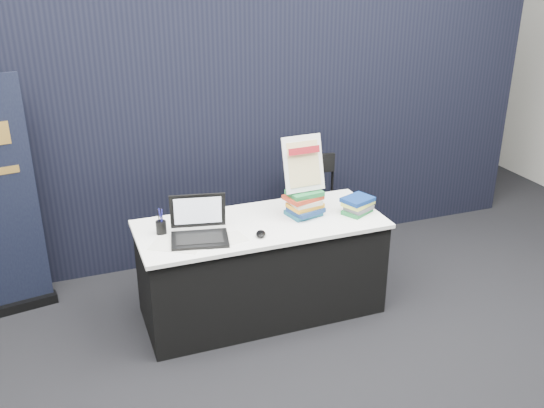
{
  "coord_description": "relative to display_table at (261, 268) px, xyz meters",
  "views": [
    {
      "loc": [
        -1.32,
        -3.22,
        2.6
      ],
      "look_at": [
        0.09,
        0.55,
        0.88
      ],
      "focal_mm": 40.0,
      "sensor_mm": 36.0,
      "label": 1
    }
  ],
  "objects": [
    {
      "name": "brochure_right",
      "position": [
        -0.31,
        -0.18,
        0.38
      ],
      "size": [
        0.29,
        0.22,
        0.0
      ],
      "primitive_type": "cube",
      "rotation": [
        0.0,
        0.0,
        0.16
      ],
      "color": "silver",
      "rests_on": "display_table"
    },
    {
      "name": "book_stack_short",
      "position": [
        0.74,
        -0.09,
        0.43
      ],
      "size": [
        0.26,
        0.23,
        0.12
      ],
      "rotation": [
        0.0,
        0.0,
        0.41
      ],
      "color": "#1C6C34",
      "rests_on": "display_table"
    },
    {
      "name": "book_stack_tall",
      "position": [
        0.34,
        0.0,
        0.47
      ],
      "size": [
        0.27,
        0.23,
        0.19
      ],
      "rotation": [
        0.0,
        0.0,
        0.19
      ],
      "color": "#1A5366",
      "rests_on": "display_table"
    },
    {
      "name": "brochure_mid",
      "position": [
        -0.65,
        -0.13,
        0.38
      ],
      "size": [
        0.41,
        0.38,
        0.0
      ],
      "primitive_type": "cube",
      "rotation": [
        0.0,
        0.0,
        -0.55
      ],
      "color": "silver",
      "rests_on": "display_table"
    },
    {
      "name": "laptop",
      "position": [
        -0.49,
        -0.09,
        0.44
      ],
      "size": [
        0.43,
        0.38,
        0.29
      ],
      "rotation": [
        0.0,
        0.0,
        -0.2
      ],
      "color": "black",
      "rests_on": "display_table"
    },
    {
      "name": "floor",
      "position": [
        0.0,
        -0.55,
        -0.38
      ],
      "size": [
        8.0,
        8.0,
        0.0
      ],
      "primitive_type": "plane",
      "color": "black",
      "rests_on": "ground"
    },
    {
      "name": "display_table",
      "position": [
        0.0,
        0.0,
        0.0
      ],
      "size": [
        1.8,
        0.75,
        0.75
      ],
      "color": "black",
      "rests_on": "floor"
    },
    {
      "name": "mouse",
      "position": [
        -0.08,
        -0.21,
        0.39
      ],
      "size": [
        0.1,
        0.13,
        0.03
      ],
      "primitive_type": "ellipsoid",
      "rotation": [
        0.0,
        0.0,
        -0.38
      ],
      "color": "black",
      "rests_on": "display_table"
    },
    {
      "name": "stacking_chair",
      "position": [
        0.72,
        0.55,
        0.16
      ],
      "size": [
        0.49,
        0.5,
        0.96
      ],
      "rotation": [
        0.0,
        0.0,
        -0.14
      ],
      "color": "black",
      "rests_on": "floor"
    },
    {
      "name": "brochure_left",
      "position": [
        -0.51,
        -0.18,
        0.38
      ],
      "size": [
        0.27,
        0.19,
        0.0
      ],
      "primitive_type": "cube",
      "rotation": [
        0.0,
        0.0,
        -0.01
      ],
      "color": "silver",
      "rests_on": "display_table"
    },
    {
      "name": "pen_cup",
      "position": [
        -0.71,
        0.07,
        0.42
      ],
      "size": [
        0.1,
        0.1,
        0.09
      ],
      "primitive_type": "cylinder",
      "rotation": [
        0.0,
        0.0,
        -0.39
      ],
      "color": "black",
      "rests_on": "display_table"
    },
    {
      "name": "drape_partition",
      "position": [
        0.0,
        1.05,
        0.82
      ],
      "size": [
        6.0,
        0.08,
        2.4
      ],
      "primitive_type": "cube",
      "color": "black",
      "rests_on": "floor"
    },
    {
      "name": "wall_back",
      "position": [
        0.0,
        3.45,
        1.37
      ],
      "size": [
        8.0,
        0.02,
        3.5
      ],
      "primitive_type": "cube",
      "color": "#A4A39B",
      "rests_on": "floor"
    },
    {
      "name": "info_sign",
      "position": [
        0.34,
        0.03,
        0.77
      ],
      "size": [
        0.31,
        0.16,
        0.42
      ],
      "rotation": [
        0.0,
        0.0,
        0.05
      ],
      "color": "black",
      "rests_on": "book_stack_tall"
    }
  ]
}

